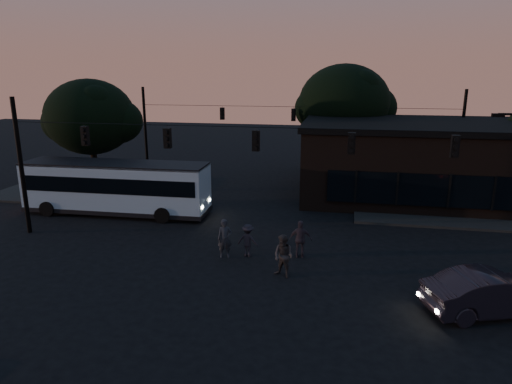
% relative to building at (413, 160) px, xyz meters
% --- Properties ---
extents(ground, '(120.00, 120.00, 0.00)m').
position_rel_building_xyz_m(ground, '(-9.00, -15.97, -2.71)').
color(ground, black).
rests_on(ground, ground).
extents(sidewalk_far_right, '(14.00, 10.00, 0.15)m').
position_rel_building_xyz_m(sidewalk_far_right, '(3.00, -1.97, -2.63)').
color(sidewalk_far_right, black).
rests_on(sidewalk_far_right, ground).
extents(sidewalk_far_left, '(14.00, 10.00, 0.15)m').
position_rel_building_xyz_m(sidewalk_far_left, '(-23.00, -1.97, -2.63)').
color(sidewalk_far_left, black).
rests_on(sidewalk_far_left, ground).
extents(building, '(15.40, 10.41, 5.40)m').
position_rel_building_xyz_m(building, '(0.00, 0.00, 0.00)').
color(building, black).
rests_on(building, ground).
extents(tree_behind, '(7.60, 7.60, 9.43)m').
position_rel_building_xyz_m(tree_behind, '(-5.00, 6.03, 3.48)').
color(tree_behind, black).
rests_on(tree_behind, ground).
extents(tree_left, '(6.40, 6.40, 8.30)m').
position_rel_building_xyz_m(tree_left, '(-23.00, -2.97, 2.86)').
color(tree_left, black).
rests_on(tree_left, ground).
extents(signal_rig_near, '(26.24, 0.30, 7.50)m').
position_rel_building_xyz_m(signal_rig_near, '(-9.00, -11.97, 1.74)').
color(signal_rig_near, black).
rests_on(signal_rig_near, ground).
extents(signal_rig_far, '(26.24, 0.30, 7.50)m').
position_rel_building_xyz_m(signal_rig_far, '(-9.00, 4.03, 1.50)').
color(signal_rig_far, black).
rests_on(signal_rig_far, ground).
extents(bus, '(11.77, 3.07, 3.30)m').
position_rel_building_xyz_m(bus, '(-18.79, -7.76, -0.86)').
color(bus, '#A2BBCE').
rests_on(bus, ground).
extents(car, '(5.30, 3.35, 1.65)m').
position_rel_building_xyz_m(car, '(0.81, -16.60, -1.88)').
color(car, black).
rests_on(car, ground).
extents(pedestrian_a, '(0.80, 0.64, 1.91)m').
position_rel_building_xyz_m(pedestrian_a, '(-10.27, -13.32, -1.75)').
color(pedestrian_a, '#202229').
rests_on(pedestrian_a, ground).
extents(pedestrian_b, '(1.17, 1.07, 1.93)m').
position_rel_building_xyz_m(pedestrian_b, '(-7.20, -14.96, -1.74)').
color(pedestrian_b, '#2C2829').
rests_on(pedestrian_b, ground).
extents(pedestrian_c, '(1.11, 0.52, 1.86)m').
position_rel_building_xyz_m(pedestrian_c, '(-6.68, -12.62, -1.78)').
color(pedestrian_c, '#312932').
rests_on(pedestrian_c, ground).
extents(pedestrian_d, '(1.14, 0.78, 1.63)m').
position_rel_building_xyz_m(pedestrian_d, '(-9.21, -12.97, -1.89)').
color(pedestrian_d, black).
rests_on(pedestrian_d, ground).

